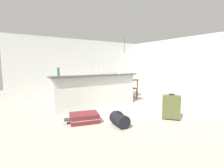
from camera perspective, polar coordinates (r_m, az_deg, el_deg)
The scene contains 15 objects.
ground_plane at distance 5.42m, azimuth 5.47°, elevation -8.56°, with size 13.00×13.00×0.05m, color #ADA393.
wall_back at distance 7.82m, azimuth -8.74°, elevation 5.67°, with size 6.60×0.10×2.50m, color silver.
wall_right at distance 7.69m, azimuth 22.08°, elevation 5.21°, with size 0.10×6.00×2.50m, color silver.
partition_half_wall at distance 5.32m, azimuth -4.94°, elevation -2.83°, with size 2.80×0.20×1.04m, color silver.
bar_countertop at distance 5.26m, azimuth -5.01°, elevation 3.01°, with size 2.96×0.40×0.05m, color #4C4C51.
bottle_green at distance 4.70m, azimuth -18.00°, elevation 3.96°, with size 0.07×0.07×0.24m, color #2D6B38.
bottle_clear at distance 5.30m, azimuth -5.31°, elevation 4.78°, with size 0.06×0.06×0.27m, color silver.
bottle_white at distance 5.91m, azimuth 5.88°, elevation 5.14°, with size 0.07×0.07×0.30m, color silver.
grocery_bag at distance 5.82m, azimuth 3.44°, elevation 4.75°, with size 0.26×0.18×0.22m, color silver.
dining_table at distance 7.25m, azimuth 4.03°, elevation 0.85°, with size 1.10×0.80×0.74m.
dining_chair_near_partition at distance 6.79m, azimuth 6.10°, elevation -0.71°, with size 0.47×0.47×0.93m.
pendant_lamp at distance 7.25m, azimuth 4.27°, elevation 10.05°, with size 0.34×0.34×0.81m.
suitcase_flat_maroon at distance 4.20m, azimuth -9.58°, elevation -11.39°, with size 0.88×0.65×0.22m.
suitcase_upright_olive at distance 4.56m, azimuth 19.71°, elevation -7.33°, with size 0.46×0.49×0.67m.
duffel_bag_black at distance 3.89m, azimuth 2.65°, elevation -12.16°, with size 0.36×0.52×0.34m.
Camera 1 is at (-3.31, -4.03, 1.44)m, focal length 26.52 mm.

